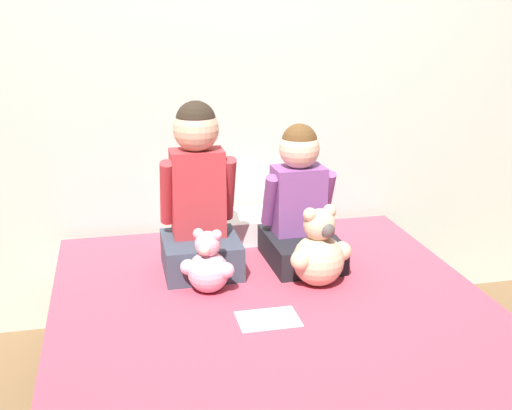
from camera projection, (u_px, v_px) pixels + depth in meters
name	position (u px, v px, depth m)	size (l,w,h in m)	color
wall_behind_bed	(226.00, 60.00, 2.93)	(8.00, 0.06, 2.50)	beige
bed	(281.00, 376.00, 2.29)	(1.60, 1.90, 0.46)	#473828
child_on_left	(199.00, 199.00, 2.53)	(0.30, 0.31, 0.68)	#384251
child_on_right	(300.00, 206.00, 2.64)	(0.30, 0.38, 0.57)	black
teddy_bear_held_by_left_child	(208.00, 266.00, 2.38)	(0.19, 0.16, 0.25)	#DBA3B2
teddy_bear_held_by_right_child	(319.00, 252.00, 2.43)	(0.26, 0.20, 0.32)	#D1B78E
pillow_at_headboard	(238.00, 227.00, 2.94)	(0.47, 0.26, 0.11)	silver
sign_card	(268.00, 319.00, 2.20)	(0.21, 0.15, 0.00)	white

